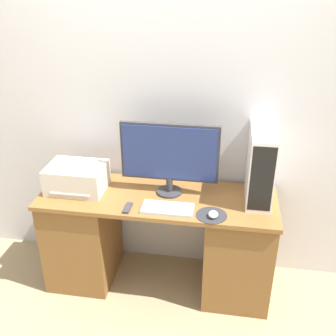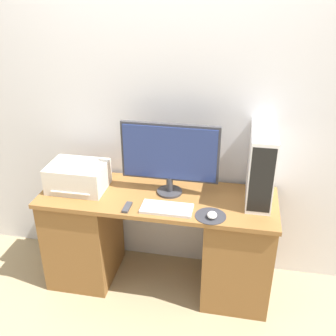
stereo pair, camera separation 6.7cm
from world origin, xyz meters
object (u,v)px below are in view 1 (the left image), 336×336
object	(u,v)px
computer_tower	(260,164)
remote_control	(128,208)
printer	(77,178)
monitor	(169,155)
keyboard	(168,208)
mouse	(213,214)

from	to	relation	value
computer_tower	remote_control	size ratio (longest dim) A/B	3.98
computer_tower	printer	distance (m)	1.25
monitor	remote_control	bearing A→B (deg)	-132.25
keyboard	computer_tower	world-z (taller)	computer_tower
mouse	printer	size ratio (longest dim) A/B	0.19
remote_control	computer_tower	bearing A→B (deg)	19.76
printer	mouse	bearing A→B (deg)	-12.16
keyboard	remote_control	world-z (taller)	keyboard
mouse	computer_tower	world-z (taller)	computer_tower
computer_tower	mouse	bearing A→B (deg)	-132.11
monitor	remote_control	distance (m)	0.44
mouse	remote_control	xyz separation A→B (m)	(-0.55, 0.01, -0.01)
keyboard	printer	xyz separation A→B (m)	(-0.66, 0.16, 0.08)
monitor	keyboard	xyz separation A→B (m)	(0.02, -0.22, -0.27)
mouse	printer	world-z (taller)	printer
computer_tower	monitor	bearing A→B (deg)	-175.99
monitor	computer_tower	distance (m)	0.60
keyboard	remote_control	xyz separation A→B (m)	(-0.26, -0.03, -0.00)
mouse	keyboard	bearing A→B (deg)	171.73
mouse	remote_control	distance (m)	0.55
keyboard	computer_tower	size ratio (longest dim) A/B	0.69
monitor	computer_tower	bearing A→B (deg)	4.01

